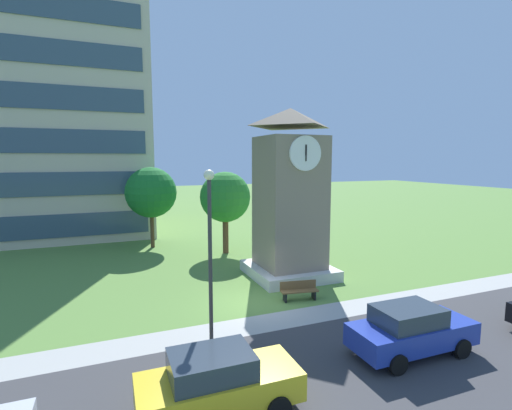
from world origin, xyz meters
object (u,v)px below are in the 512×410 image
at_px(park_bench, 299,290).
at_px(parked_car_blue, 411,330).
at_px(street_lamp, 210,240).
at_px(tree_near_tower, 225,197).
at_px(tree_by_building, 151,193).
at_px(parked_car_yellow, 218,382).
at_px(clock_tower, 290,204).

distance_m(park_bench, parked_car_blue, 5.96).
distance_m(street_lamp, tree_near_tower, 13.48).
relative_size(tree_by_building, parked_car_yellow, 1.43).
relative_size(tree_near_tower, parked_car_yellow, 1.36).
relative_size(park_bench, parked_car_yellow, 0.44).
bearing_deg(clock_tower, street_lamp, -134.96).
xyz_separation_m(tree_near_tower, parked_car_blue, (1.72, -15.76, -3.13)).
xyz_separation_m(tree_near_tower, parked_car_yellow, (-5.27, -16.24, -3.14)).
bearing_deg(parked_car_blue, park_bench, 101.30).
height_order(street_lamp, tree_by_building, street_lamp).
bearing_deg(clock_tower, park_bench, -109.65).
distance_m(street_lamp, tree_by_building, 16.42).
relative_size(park_bench, tree_near_tower, 0.32).
xyz_separation_m(tree_by_building, tree_near_tower, (4.64, -3.71, -0.19)).
distance_m(street_lamp, parked_car_blue, 7.54).
height_order(clock_tower, parked_car_blue, clock_tower).
relative_size(tree_by_building, tree_near_tower, 1.05).
height_order(clock_tower, parked_car_yellow, clock_tower).
height_order(street_lamp, parked_car_blue, street_lamp).
bearing_deg(tree_near_tower, street_lamp, -109.44).
height_order(clock_tower, tree_by_building, clock_tower).
bearing_deg(park_bench, parked_car_blue, -78.70).
relative_size(park_bench, tree_by_building, 0.30).
bearing_deg(tree_by_building, parked_car_yellow, -91.79).
bearing_deg(street_lamp, park_bench, 28.89).
distance_m(park_bench, tree_near_tower, 10.56).
bearing_deg(tree_near_tower, parked_car_blue, -83.79).
distance_m(street_lamp, parked_car_yellow, 4.71).
bearing_deg(parked_car_yellow, tree_by_building, 88.21).
distance_m(clock_tower, parked_car_blue, 9.92).
height_order(tree_by_building, parked_car_blue, tree_by_building).
relative_size(parked_car_yellow, parked_car_blue, 0.97).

